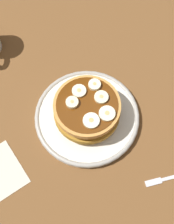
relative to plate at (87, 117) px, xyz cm
name	(u,v)px	position (x,y,z in cm)	size (l,w,h in cm)	color
ground_plane	(87,121)	(0.00, 0.00, -2.50)	(140.00, 140.00, 3.00)	brown
plate	(87,117)	(0.00, 0.00, 0.00)	(23.44, 23.44, 1.85)	silver
pancake_stack	(87,109)	(-0.31, 0.16, 3.56)	(14.90, 14.61, 6.06)	#B07945
banana_slice_0	(92,120)	(3.82, 0.25, 6.80)	(3.42, 3.42, 0.78)	#F1EDC3
banana_slice_1	(72,103)	(-0.93, -2.92, 6.93)	(2.64, 2.64, 1.04)	#F9E9B5
banana_slice_2	(95,85)	(-3.96, 2.53, 6.90)	(2.64, 2.64, 0.97)	#FCF1C1
banana_slice_3	(107,114)	(3.00, 3.49, 6.80)	(3.38, 3.38, 0.77)	#F6E9BE
banana_slice_4	(79,91)	(-3.28, -0.96, 6.80)	(3.02, 3.02, 0.77)	beige
banana_slice_5	(101,97)	(-0.81, 3.22, 6.84)	(2.95, 2.95, 0.86)	beige
fork	(171,177)	(17.05, 14.27, -0.75)	(1.37, 13.02, 0.50)	silver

